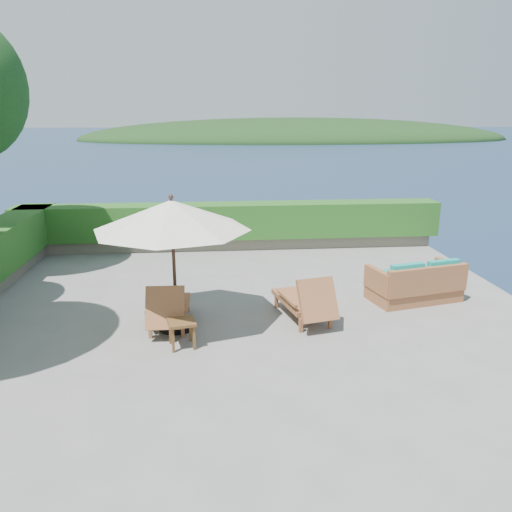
{
  "coord_description": "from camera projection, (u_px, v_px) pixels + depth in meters",
  "views": [
    {
      "loc": [
        -0.59,
        -8.85,
        3.84
      ],
      "look_at": [
        0.3,
        0.8,
        1.1
      ],
      "focal_mm": 35.0,
      "sensor_mm": 36.0,
      "label": 1
    }
  ],
  "objects": [
    {
      "name": "ground",
      "position": [
        244.0,
        323.0,
        9.58
      ],
      "size": [
        12.0,
        12.0,
        0.0
      ],
      "primitive_type": "plane",
      "color": "gray",
      "rests_on": "ground"
    },
    {
      "name": "foundation",
      "position": [
        245.0,
        394.0,
        10.0
      ],
      "size": [
        12.0,
        12.0,
        3.0
      ],
      "primitive_type": "cube",
      "color": "#5E554B",
      "rests_on": "ocean"
    },
    {
      "name": "ocean",
      "position": [
        245.0,
        456.0,
        10.39
      ],
      "size": [
        600.0,
        600.0,
        0.0
      ],
      "primitive_type": "plane",
      "color": "#172B4A",
      "rests_on": "ground"
    },
    {
      "name": "offshore_island",
      "position": [
        296.0,
        139.0,
        146.77
      ],
      "size": [
        126.0,
        57.6,
        12.6
      ],
      "primitive_type": "ellipsoid",
      "color": "black",
      "rests_on": "ocean"
    },
    {
      "name": "planter_wall_far",
      "position": [
        231.0,
        242.0,
        14.9
      ],
      "size": [
        12.0,
        0.6,
        0.36
      ],
      "primitive_type": "cube",
      "color": "gray",
      "rests_on": "ground"
    },
    {
      "name": "hedge_far",
      "position": [
        231.0,
        220.0,
        14.71
      ],
      "size": [
        12.4,
        0.9,
        1.0
      ],
      "primitive_type": "cube",
      "color": "#154A15",
      "rests_on": "planter_wall_far"
    },
    {
      "name": "patio_umbrella",
      "position": [
        172.0,
        216.0,
        8.76
      ],
      "size": [
        3.1,
        3.1,
        2.52
      ],
      "rotation": [
        0.0,
        0.0,
        -0.11
      ],
      "color": "black",
      "rests_on": "ground"
    },
    {
      "name": "lounge_left",
      "position": [
        169.0,
        307.0,
        9.27
      ],
      "size": [
        0.78,
        1.67,
        0.95
      ],
      "rotation": [
        0.0,
        0.0,
        -0.03
      ],
      "color": "brown",
      "rests_on": "ground"
    },
    {
      "name": "lounge_right",
      "position": [
        306.0,
        300.0,
        9.57
      ],
      "size": [
        1.07,
        1.83,
        0.99
      ],
      "rotation": [
        0.0,
        0.0,
        0.22
      ],
      "color": "brown",
      "rests_on": "ground"
    },
    {
      "name": "side_table",
      "position": [
        182.0,
        325.0,
        8.48
      ],
      "size": [
        0.53,
        0.53,
        0.48
      ],
      "rotation": [
        0.0,
        0.0,
        0.2
      ],
      "color": "brown",
      "rests_on": "ground"
    },
    {
      "name": "wicker_loveseat",
      "position": [
        416.0,
        284.0,
        10.63
      ],
      "size": [
        2.08,
        1.38,
        0.94
      ],
      "rotation": [
        0.0,
        0.0,
        0.22
      ],
      "color": "brown",
      "rests_on": "ground"
    }
  ]
}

